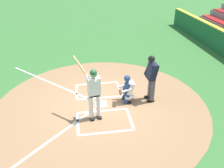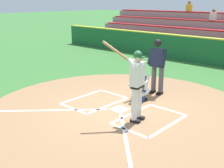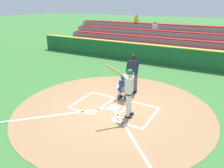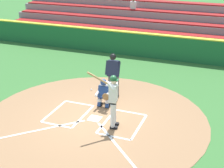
{
  "view_description": "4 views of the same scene",
  "coord_description": "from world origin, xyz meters",
  "px_view_note": "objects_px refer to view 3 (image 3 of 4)",
  "views": [
    {
      "loc": [
        -7.28,
        0.68,
        4.91
      ],
      "look_at": [
        -0.32,
        -0.38,
        1.03
      ],
      "focal_mm": 36.87,
      "sensor_mm": 36.0,
      "label": 1
    },
    {
      "loc": [
        -4.92,
        5.72,
        3.07
      ],
      "look_at": [
        0.12,
        0.21,
        0.8
      ],
      "focal_mm": 44.6,
      "sensor_mm": 36.0,
      "label": 2
    },
    {
      "loc": [
        -3.86,
        6.96,
        4.11
      ],
      "look_at": [
        0.23,
        -0.28,
        0.93
      ],
      "focal_mm": 34.63,
      "sensor_mm": 36.0,
      "label": 3
    },
    {
      "loc": [
        -4.42,
        9.72,
        5.81
      ],
      "look_at": [
        -0.54,
        -0.31,
        1.3
      ],
      "focal_mm": 54.59,
      "sensor_mm": 36.0,
      "label": 4
    }
  ],
  "objects_px": {
    "batter": "(129,90)",
    "catcher": "(124,87)",
    "plate_umpire": "(133,71)",
    "baseball": "(115,85)"
  },
  "relations": [
    {
      "from": "batter",
      "to": "plate_umpire",
      "type": "bearing_deg",
      "value": -69.29
    },
    {
      "from": "batter",
      "to": "catcher",
      "type": "height_order",
      "value": "batter"
    },
    {
      "from": "catcher",
      "to": "batter",
      "type": "bearing_deg",
      "value": 123.24
    },
    {
      "from": "catcher",
      "to": "baseball",
      "type": "xyz_separation_m",
      "value": [
        1.09,
        -1.23,
        -0.55
      ]
    },
    {
      "from": "batter",
      "to": "plate_umpire",
      "type": "relative_size",
      "value": 1.14
    },
    {
      "from": "catcher",
      "to": "plate_umpire",
      "type": "height_order",
      "value": "plate_umpire"
    },
    {
      "from": "batter",
      "to": "catcher",
      "type": "relative_size",
      "value": 1.88
    },
    {
      "from": "catcher",
      "to": "plate_umpire",
      "type": "bearing_deg",
      "value": -91.68
    },
    {
      "from": "catcher",
      "to": "plate_umpire",
      "type": "distance_m",
      "value": 1.02
    },
    {
      "from": "catcher",
      "to": "plate_umpire",
      "type": "xyz_separation_m",
      "value": [
        -0.03,
        -0.9,
        0.49
      ]
    }
  ]
}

